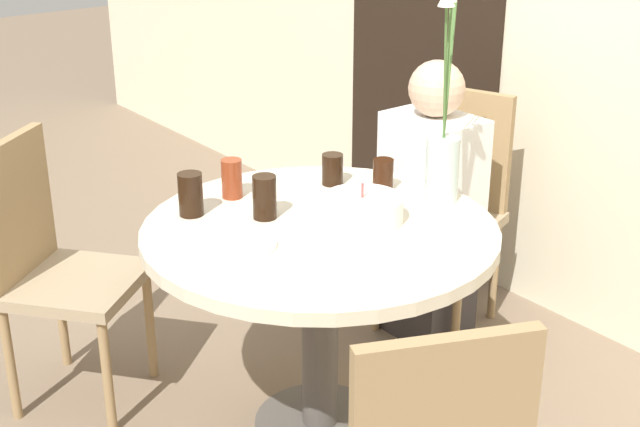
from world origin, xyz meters
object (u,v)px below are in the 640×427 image
(drink_glass_2, at_px, (232,179))
(drink_glass_3, at_px, (333,169))
(chair_far_back, at_px, (51,258))
(drink_glass_1, at_px, (191,194))
(side_plate, at_px, (238,244))
(person_boy, at_px, (430,213))
(chair_left_flank, at_px, (449,196))
(drink_glass_0, at_px, (265,197))
(drink_glass_4, at_px, (383,175))
(birthday_cake, at_px, (362,209))
(flower_vase, at_px, (444,138))

(drink_glass_2, relative_size, drink_glass_3, 1.22)
(chair_far_back, height_order, drink_glass_1, chair_far_back)
(side_plate, bearing_deg, person_boy, 102.03)
(drink_glass_3, bearing_deg, chair_left_flank, 93.46)
(side_plate, bearing_deg, drink_glass_0, 124.78)
(chair_far_back, xyz_separation_m, side_plate, (0.67, 0.30, 0.21))
(drink_glass_4, bearing_deg, person_boy, 109.94)
(drink_glass_0, xyz_separation_m, drink_glass_1, (-0.16, -0.16, -0.00))
(chair_left_flank, bearing_deg, drink_glass_4, -89.14)
(birthday_cake, relative_size, drink_glass_4, 2.33)
(chair_left_flank, height_order, chair_far_back, same)
(flower_vase, distance_m, drink_glass_1, 0.80)
(drink_glass_3, bearing_deg, side_plate, -66.78)
(chair_left_flank, xyz_separation_m, drink_glass_2, (-0.07, -0.93, 0.26))
(side_plate, distance_m, drink_glass_4, 0.62)
(flower_vase, relative_size, drink_glass_1, 5.37)
(flower_vase, height_order, drink_glass_2, flower_vase)
(side_plate, relative_size, person_boy, 0.20)
(chair_far_back, distance_m, drink_glass_0, 0.77)
(birthday_cake, distance_m, person_boy, 0.69)
(person_boy, bearing_deg, chair_far_back, -109.94)
(drink_glass_1, height_order, drink_glass_2, drink_glass_1)
(person_boy, bearing_deg, birthday_cake, -63.80)
(drink_glass_1, relative_size, drink_glass_4, 1.26)
(flower_vase, height_order, person_boy, flower_vase)
(chair_left_flank, bearing_deg, drink_glass_3, -105.25)
(drink_glass_0, distance_m, person_boy, 0.85)
(drink_glass_3, height_order, person_boy, person_boy)
(drink_glass_0, height_order, drink_glass_4, drink_glass_0)
(chair_far_back, xyz_separation_m, drink_glass_4, (0.59, 0.91, 0.25))
(birthday_cake, relative_size, side_plate, 1.12)
(birthday_cake, distance_m, drink_glass_1, 0.52)
(chair_left_flank, relative_size, flower_vase, 1.28)
(birthday_cake, height_order, drink_glass_0, drink_glass_0)
(chair_far_back, relative_size, drink_glass_2, 7.24)
(flower_vase, bearing_deg, drink_glass_2, -129.79)
(side_plate, bearing_deg, chair_left_flank, 102.96)
(side_plate, bearing_deg, drink_glass_3, 113.22)
(chair_left_flank, relative_size, chair_far_back, 1.00)
(chair_far_back, distance_m, drink_glass_1, 0.57)
(chair_left_flank, height_order, drink_glass_2, chair_left_flank)
(drink_glass_0, bearing_deg, chair_left_flank, 98.22)
(chair_far_back, bearing_deg, birthday_cake, -86.37)
(drink_glass_0, height_order, drink_glass_3, drink_glass_0)
(chair_far_back, xyz_separation_m, person_boy, (0.46, 1.27, -0.01))
(person_boy, bearing_deg, drink_glass_1, -94.29)
(person_boy, bearing_deg, drink_glass_0, -83.86)
(chair_far_back, height_order, birthday_cake, chair_far_back)
(flower_vase, relative_size, drink_glass_4, 6.76)
(side_plate, relative_size, drink_glass_2, 1.74)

